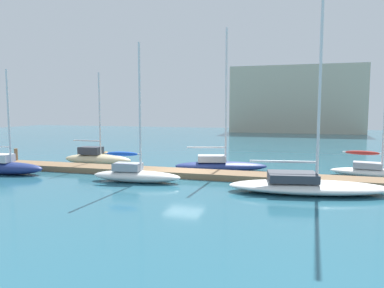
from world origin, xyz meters
TOP-DOWN VIEW (x-y plane):
  - ground_plane at (0.00, 0.00)m, footprint 120.00×120.00m
  - dock_pier at (0.00, 0.00)m, footprint 29.75×1.98m
  - dock_piling_near_end at (-14.48, 0.84)m, footprint 0.28×0.28m
  - sailboat_0 at (-12.11, -2.67)m, footprint 5.38×2.08m
  - sailboat_1 at (-8.24, 2.69)m, footprint 5.87×1.74m
  - sailboat_2 at (-2.37, -2.65)m, footprint 5.77×1.93m
  - sailboat_3 at (1.93, 2.67)m, footprint 6.97×3.39m
  - sailboat_4 at (7.83, -2.81)m, footprint 8.87×3.97m
  - sailboat_5 at (12.39, 3.14)m, footprint 6.01×2.60m
  - mooring_buoy_orange at (-9.35, 6.11)m, footprint 0.65×0.65m
  - harbor_building_distant at (7.22, 49.26)m, footprint 24.06×9.25m

SIDE VIEW (x-z plane):
  - ground_plane at x=0.00m, z-range 0.00..0.00m
  - dock_pier at x=0.00m, z-range 0.00..0.40m
  - mooring_buoy_orange at x=-9.35m, z-range 0.00..0.65m
  - sailboat_5 at x=12.39m, z-range -4.01..5.00m
  - sailboat_4 at x=7.83m, z-range -5.90..6.90m
  - sailboat_3 at x=1.93m, z-range -4.61..5.65m
  - sailboat_2 at x=-2.37m, z-range -3.72..4.82m
  - sailboat_0 at x=-12.11m, z-range -3.05..4.17m
  - sailboat_1 at x=-8.24m, z-range -3.12..4.27m
  - dock_piling_near_end at x=-14.48m, z-range 0.00..1.35m
  - harbor_building_distant at x=7.22m, z-range 0.00..12.34m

